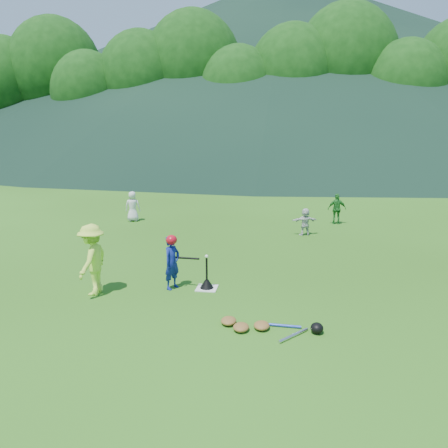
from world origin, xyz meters
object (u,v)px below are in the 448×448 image
batter_child (172,263)px  equipment_pile (262,326)px  batting_tee (207,283)px  adult_coach (92,260)px  home_plate (207,288)px  fielder_c (337,209)px  fielder_a (133,206)px  fielder_d (305,222)px

batter_child → equipment_pile: bearing=-103.5°
batting_tee → equipment_pile: 2.22m
batter_child → adult_coach: adult_coach is taller
adult_coach → equipment_pile: (3.63, -1.14, -0.69)m
home_plate → batter_child: size_ratio=0.38×
home_plate → batter_child: (-0.75, -0.09, 0.58)m
adult_coach → fielder_c: size_ratio=1.35×
adult_coach → fielder_a: bearing=-165.5°
home_plate → fielder_a: size_ratio=0.40×
batter_child → fielder_d: size_ratio=1.31×
fielder_c → batting_tee: fielder_c is taller
batter_child → equipment_pile: size_ratio=0.65×
fielder_d → batting_tee: 5.70m
batter_child → fielder_c: (4.18, 7.19, -0.03)m
home_plate → fielder_c: size_ratio=0.40×
fielder_c → fielder_d: size_ratio=1.24×
fielder_a → fielder_c: size_ratio=1.01×
home_plate → batter_child: batter_child is taller
batter_child → adult_coach: 1.67m
fielder_a → batting_tee: fielder_a is taller
batting_tee → adult_coach: bearing=-164.4°
fielder_c → adult_coach: bearing=47.1°
batter_child → fielder_d: bearing=-3.6°
fielder_a → adult_coach: bearing=93.3°
adult_coach → fielder_a: (-1.74, 7.10, -0.19)m
fielder_d → fielder_c: bearing=-141.4°
batter_child → fielder_a: (-3.31, 6.54, -0.03)m
home_plate → fielder_c: 7.91m
adult_coach → batting_tee: adult_coach is taller
fielder_d → equipment_pile: bearing=63.3°
adult_coach → fielder_d: adult_coach is taller
home_plate → batting_tee: (0.00, 0.00, 0.12)m
fielder_d → fielder_a: bearing=-30.1°
fielder_a → fielder_c: (7.49, 0.64, -0.00)m
batter_child → fielder_d: (3.00, 5.32, -0.14)m
home_plate → adult_coach: (-2.31, -0.64, 0.75)m
fielder_c → batting_tee: size_ratio=1.64×
adult_coach → fielder_c: 9.65m
batting_tee → batter_child: bearing=-173.2°
home_plate → fielder_a: 7.64m
batter_child → adult_coach: bearing=135.4°
fielder_c → equipment_pile: fielder_c is taller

